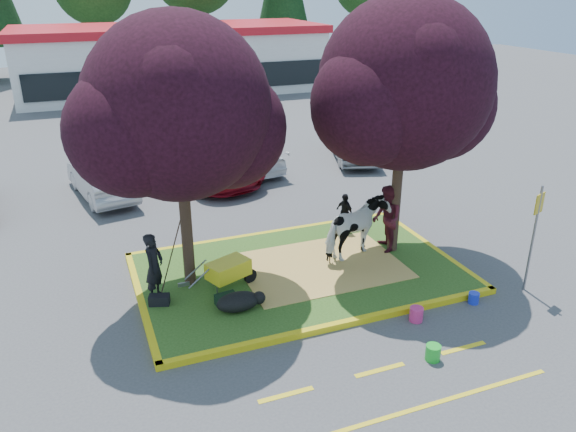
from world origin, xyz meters
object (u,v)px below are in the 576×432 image
object	(u,v)px
calf	(238,302)
handler	(154,267)
bucket_blue	(474,298)
bucket_pink	(416,314)
wheelbarrow	(229,269)
sign_post	(535,227)
cow	(357,229)
car_silver	(101,177)
bucket_green	(433,353)

from	to	relation	value
calf	handler	size ratio (longest dim) A/B	0.61
bucket_blue	bucket_pink	bearing A→B (deg)	-175.02
handler	wheelbarrow	world-z (taller)	handler
bucket_pink	bucket_blue	world-z (taller)	bucket_pink
sign_post	cow	bearing A→B (deg)	117.27
calf	car_silver	world-z (taller)	car_silver
bucket_blue	wheelbarrow	bearing A→B (deg)	153.62
cow	bucket_blue	bearing A→B (deg)	-173.26
bucket_pink	calf	bearing A→B (deg)	155.85
cow	bucket_green	world-z (taller)	cow
sign_post	wheelbarrow	bearing A→B (deg)	138.86
calf	bucket_green	xyz separation A→B (m)	(3.22, -3.00, -0.20)
handler	car_silver	world-z (taller)	handler
handler	wheelbarrow	bearing A→B (deg)	-59.57
calf	bucket_pink	size ratio (longest dim) A/B	3.03
car_silver	sign_post	bearing A→B (deg)	120.30
cow	calf	xyz separation A→B (m)	(-3.79, -1.46, -0.62)
cow	handler	bearing A→B (deg)	70.32
sign_post	bucket_pink	world-z (taller)	sign_post
calf	bucket_blue	distance (m)	5.62
sign_post	calf	bearing A→B (deg)	147.60
sign_post	bucket_blue	distance (m)	2.25
wheelbarrow	sign_post	xyz separation A→B (m)	(6.90, -2.56, 1.09)
bucket_green	cow	bearing A→B (deg)	82.76
bucket_green	bucket_pink	size ratio (longest dim) A/B	1.00
bucket_pink	car_silver	distance (m)	12.45
cow	car_silver	xyz separation A→B (m)	(-6.07, 7.79, -0.27)
calf	sign_post	world-z (taller)	sign_post
car_silver	cow	bearing A→B (deg)	117.21
sign_post	bucket_green	distance (m)	4.38
handler	sign_post	world-z (taller)	sign_post
calf	bucket_green	bearing A→B (deg)	-50.13
bucket_green	bucket_pink	distance (m)	1.42
bucket_pink	bucket_blue	size ratio (longest dim) A/B	1.22
sign_post	bucket_blue	bearing A→B (deg)	161.75
wheelbarrow	car_silver	xyz separation A→B (m)	(-2.38, 8.12, 0.09)
handler	bucket_green	distance (m)	6.51
wheelbarrow	bucket_blue	world-z (taller)	wheelbarrow
bucket_blue	sign_post	bearing A→B (deg)	2.54
wheelbarrow	bucket_blue	size ratio (longest dim) A/B	6.65
handler	bucket_green	xyz separation A→B (m)	(4.87, -4.24, -0.81)
cow	sign_post	distance (m)	4.39
bucket_green	car_silver	size ratio (longest dim) A/B	0.08
cow	bucket_blue	size ratio (longest dim) A/B	7.25
bucket_pink	car_silver	world-z (taller)	car_silver
sign_post	bucket_green	xyz separation A→B (m)	(-3.79, -1.56, -1.55)
cow	bucket_pink	world-z (taller)	cow
sign_post	bucket_pink	size ratio (longest dim) A/B	8.26
calf	car_silver	distance (m)	9.53
handler	bucket_blue	world-z (taller)	handler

